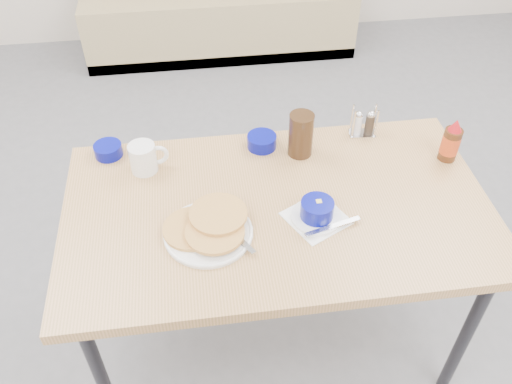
{
  "coord_description": "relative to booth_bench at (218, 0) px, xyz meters",
  "views": [
    {
      "loc": [
        -0.24,
        -0.99,
        2.01
      ],
      "look_at": [
        -0.07,
        0.26,
        0.82
      ],
      "focal_mm": 38.0,
      "sensor_mm": 36.0,
      "label": 1
    }
  ],
  "objects": [
    {
      "name": "grits_setting",
      "position": [
        0.11,
        -2.61,
        0.44
      ],
      "size": [
        0.25,
        0.23,
        0.07
      ],
      "rotation": [
        0.0,
        0.0,
        0.48
      ],
      "color": "white",
      "rests_on": "dining_table"
    },
    {
      "name": "condiment_caddy",
      "position": [
        0.38,
        -2.19,
        0.45
      ],
      "size": [
        0.1,
        0.07,
        0.12
      ],
      "rotation": [
        0.0,
        0.0,
        -0.1
      ],
      "color": "silver",
      "rests_on": "dining_table"
    },
    {
      "name": "butter_bowl",
      "position": [
        -0.01,
        -2.22,
        0.43
      ],
      "size": [
        0.11,
        0.11,
        0.05
      ],
      "rotation": [
        0.0,
        0.0,
        0.21
      ],
      "color": "#050B81",
      "rests_on": "dining_table"
    },
    {
      "name": "coffee_mug",
      "position": [
        -0.43,
        -2.29,
        0.46
      ],
      "size": [
        0.14,
        0.09,
        0.11
      ],
      "rotation": [
        0.0,
        0.0,
        0.15
      ],
      "color": "white",
      "rests_on": "dining_table"
    },
    {
      "name": "syrup_bottle",
      "position": [
        0.64,
        -2.38,
        0.48
      ],
      "size": [
        0.06,
        0.06,
        0.17
      ],
      "rotation": [
        0.0,
        0.0,
        0.26
      ],
      "color": "#47230F",
      "rests_on": "dining_table"
    },
    {
      "name": "creamer_bowl",
      "position": [
        -0.56,
        -2.19,
        0.43
      ],
      "size": [
        0.1,
        0.1,
        0.05
      ],
      "rotation": [
        0.0,
        0.0,
        -0.22
      ],
      "color": "#050B81",
      "rests_on": "dining_table"
    },
    {
      "name": "dining_table",
      "position": [
        0.0,
        -2.53,
        0.35
      ],
      "size": [
        1.4,
        0.8,
        0.76
      ],
      "color": "tan",
      "rests_on": "ground"
    },
    {
      "name": "amber_tumbler",
      "position": [
        0.12,
        -2.28,
        0.49
      ],
      "size": [
        0.1,
        0.1,
        0.17
      ],
      "primitive_type": "cylinder",
      "rotation": [
        0.0,
        0.0,
        -0.17
      ],
      "color": "#321F0F",
      "rests_on": "dining_table"
    },
    {
      "name": "booth_bench",
      "position": [
        0.0,
        0.0,
        0.0
      ],
      "size": [
        1.9,
        0.56,
        1.22
      ],
      "color": "tan",
      "rests_on": "ground"
    },
    {
      "name": "pancake_plate",
      "position": [
        -0.23,
        -2.63,
        0.43
      ],
      "size": [
        0.28,
        0.28,
        0.05
      ],
      "rotation": [
        0.0,
        0.0,
        0.22
      ],
      "color": "white",
      "rests_on": "dining_table"
    }
  ]
}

